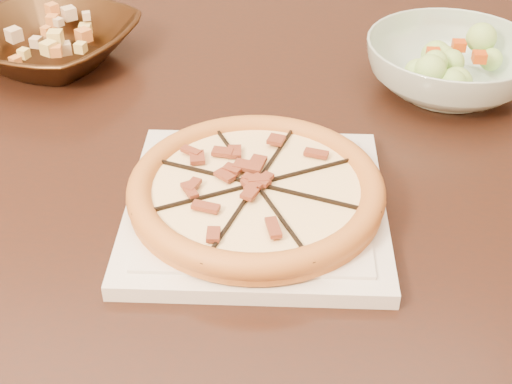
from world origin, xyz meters
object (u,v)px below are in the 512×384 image
(dining_table, at_px, (187,190))
(salad_bowl, at_px, (450,66))
(plate, at_px, (256,206))
(bronze_bowl, at_px, (49,44))
(pizza, at_px, (256,189))

(dining_table, bearing_deg, salad_bowl, 21.54)
(dining_table, xyz_separation_m, salad_bowl, (0.36, 0.14, 0.13))
(plate, bearing_deg, dining_table, 123.53)
(dining_table, distance_m, bronze_bowl, 0.32)
(plate, height_order, pizza, pizza)
(dining_table, relative_size, pizza, 5.48)
(bronze_bowl, bearing_deg, salad_bowl, -4.84)
(plate, height_order, salad_bowl, salad_bowl)
(bronze_bowl, height_order, salad_bowl, salad_bowl)
(bronze_bowl, xyz_separation_m, salad_bowl, (0.59, -0.05, 0.01))
(plate, height_order, bronze_bowl, bronze_bowl)
(plate, relative_size, bronze_bowl, 1.16)
(pizza, xyz_separation_m, bronze_bowl, (-0.33, 0.35, -0.00))
(salad_bowl, bearing_deg, pizza, -130.26)
(dining_table, xyz_separation_m, plate, (0.11, -0.16, 0.10))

